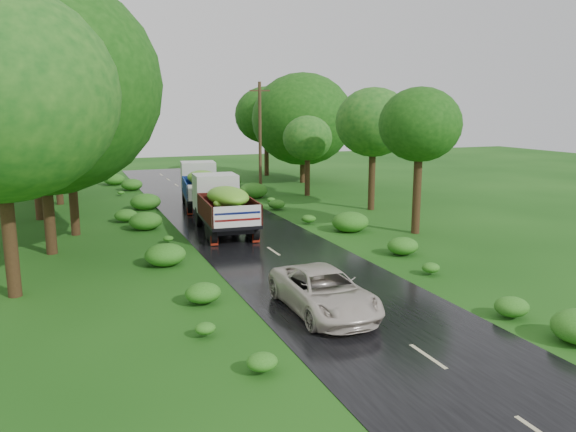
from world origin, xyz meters
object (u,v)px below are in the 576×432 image
truck_near (223,202)px  utility_pole (260,139)px  truck_far (201,183)px  car (324,291)px

truck_near → utility_pole: bearing=65.3°
truck_far → utility_pole: 6.06m
car → utility_pole: utility_pole is taller
truck_near → car: bearing=-86.3°
car → utility_pole: (5.76, 23.12, 3.58)m
car → utility_pole: 24.09m
utility_pole → truck_far: bearing=-141.2°
truck_far → utility_pole: utility_pole is taller
car → utility_pole: bearing=76.4°
truck_near → truck_far: (0.69, 7.99, -0.02)m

